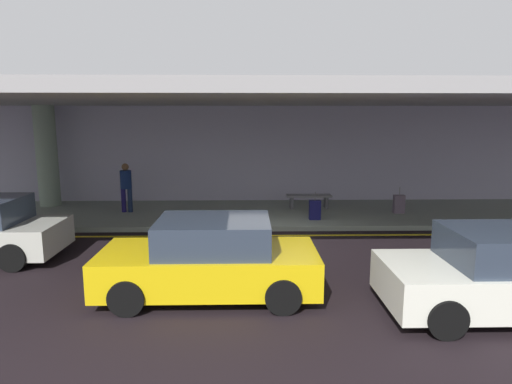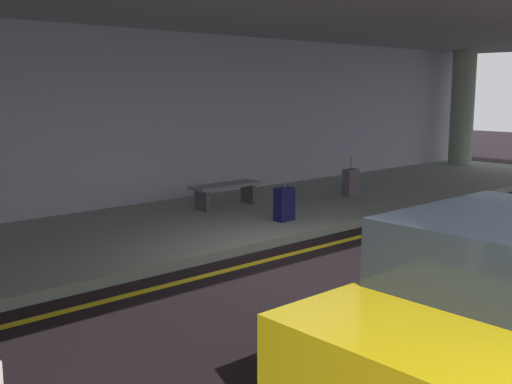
# 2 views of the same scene
# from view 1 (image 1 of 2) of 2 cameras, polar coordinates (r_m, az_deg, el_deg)

# --- Properties ---
(ground_plane) EXTENTS (60.00, 60.00, 0.00)m
(ground_plane) POSITION_cam_1_polar(r_m,az_deg,el_deg) (12.22, 2.25, -6.36)
(ground_plane) COLOR black
(sidewalk) EXTENTS (26.00, 4.20, 0.15)m
(sidewalk) POSITION_cam_1_polar(r_m,az_deg,el_deg) (15.21, 1.55, -2.83)
(sidewalk) COLOR gray
(sidewalk) RESTS_ON ground
(lane_stripe_yellow) EXTENTS (26.00, 0.14, 0.01)m
(lane_stripe_yellow) POSITION_cam_1_polar(r_m,az_deg,el_deg) (12.73, 2.10, -5.68)
(lane_stripe_yellow) COLOR yellow
(lane_stripe_yellow) RESTS_ON ground
(support_column_far_left) EXTENTS (0.74, 0.74, 3.65)m
(support_column_far_left) POSITION_cam_1_polar(r_m,az_deg,el_deg) (17.71, -25.54, 4.23)
(support_column_far_left) COLOR gray
(support_column_far_left) RESTS_ON sidewalk
(ceiling_overhang) EXTENTS (28.00, 13.20, 0.30)m
(ceiling_overhang) POSITION_cam_1_polar(r_m,az_deg,el_deg) (14.35, 1.72, 11.99)
(ceiling_overhang) COLOR #9A9898
(ceiling_overhang) RESTS_ON support_column_far_left
(terminal_back_wall) EXTENTS (26.00, 0.30, 3.80)m
(terminal_back_wall) POSITION_cam_1_polar(r_m,az_deg,el_deg) (17.15, 1.21, 4.78)
(terminal_back_wall) COLOR #ACA9C1
(terminal_back_wall) RESTS_ON ground
(car_white) EXTENTS (4.10, 1.92, 1.50)m
(car_white) POSITION_cam_1_polar(r_m,az_deg,el_deg) (8.81, 29.63, -9.29)
(car_white) COLOR white
(car_white) RESTS_ON ground
(car_yellow_taxi) EXTENTS (4.10, 1.92, 1.50)m
(car_yellow_taxi) POSITION_cam_1_polar(r_m,az_deg,el_deg) (8.49, -5.96, -8.71)
(car_yellow_taxi) COLOR yellow
(car_yellow_taxi) RESTS_ON ground
(traveler_with_luggage) EXTENTS (0.38, 0.38, 1.68)m
(traveler_with_luggage) POSITION_cam_1_polar(r_m,az_deg,el_deg) (15.61, -16.54, 0.96)
(traveler_with_luggage) COLOR #191352
(traveler_with_luggage) RESTS_ON sidewalk
(suitcase_upright_primary) EXTENTS (0.36, 0.22, 0.90)m
(suitcase_upright_primary) POSITION_cam_1_polar(r_m,az_deg,el_deg) (15.68, 18.08, -1.49)
(suitcase_upright_primary) COLOR #625463
(suitcase_upright_primary) RESTS_ON sidewalk
(suitcase_upright_secondary) EXTENTS (0.36, 0.22, 0.90)m
(suitcase_upright_secondary) POSITION_cam_1_polar(r_m,az_deg,el_deg) (14.10, 7.65, -2.32)
(suitcase_upright_secondary) COLOR #13134E
(suitcase_upright_secondary) RESTS_ON sidewalk
(bench_metal) EXTENTS (1.60, 0.50, 0.48)m
(bench_metal) POSITION_cam_1_polar(r_m,az_deg,el_deg) (15.82, 6.89, -0.83)
(bench_metal) COLOR slate
(bench_metal) RESTS_ON sidewalk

